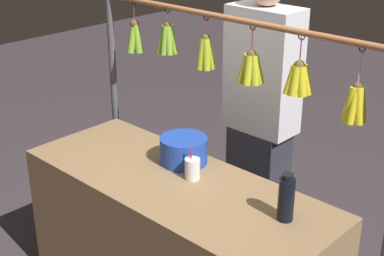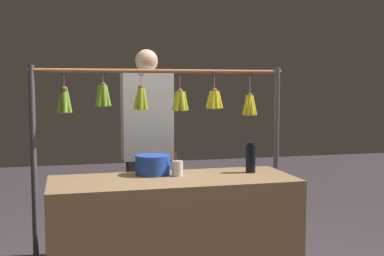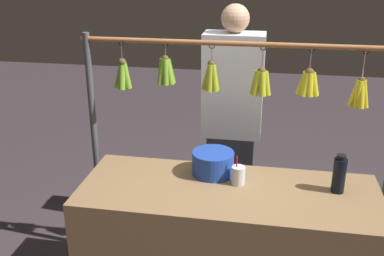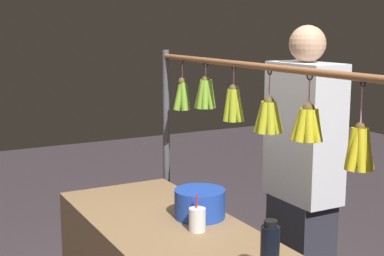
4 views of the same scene
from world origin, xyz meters
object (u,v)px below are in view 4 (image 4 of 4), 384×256
(water_bottle, at_px, (270,250))
(blue_bucket, at_px, (200,203))
(drink_cup, at_px, (197,220))
(vendor_person, at_px, (302,192))

(water_bottle, distance_m, blue_bucket, 0.74)
(water_bottle, height_order, blue_bucket, water_bottle)
(drink_cup, relative_size, vendor_person, 0.10)
(blue_bucket, relative_size, vendor_person, 0.14)
(blue_bucket, distance_m, drink_cup, 0.19)
(water_bottle, xyz_separation_m, blue_bucket, (0.73, -0.10, -0.04))
(blue_bucket, xyz_separation_m, vendor_person, (-0.06, -0.61, -0.01))
(water_bottle, bearing_deg, drink_cup, 0.56)
(vendor_person, bearing_deg, water_bottle, 133.62)
(water_bottle, relative_size, blue_bucket, 0.89)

